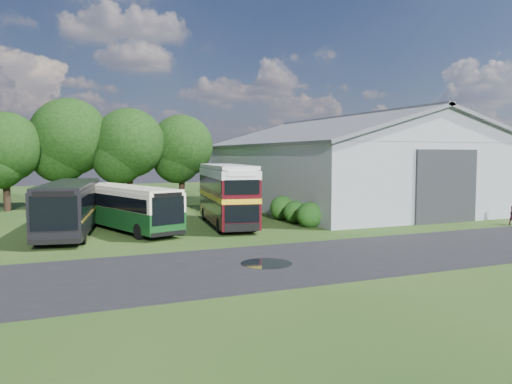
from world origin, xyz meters
name	(u,v)px	position (x,y,z in m)	size (l,w,h in m)	color
ground	(269,249)	(0.00, 0.00, 0.00)	(120.00, 120.00, 0.00)	#1B3812
asphalt_road	(355,256)	(3.00, -3.00, 0.00)	(60.00, 8.00, 0.02)	black
puddle	(266,264)	(-1.50, -3.00, 0.00)	(2.20, 2.20, 0.01)	black
storage_shed	(347,160)	(15.00, 15.98, 4.17)	(18.80, 24.80, 8.15)	gray
tree_left_b	(5,147)	(-13.00, 23.50, 5.25)	(5.78, 5.78, 8.16)	black
tree_mid	(69,137)	(-8.00, 24.80, 6.18)	(6.80, 6.80, 9.60)	black
tree_right_a	(129,143)	(-3.00, 23.80, 5.69)	(6.26, 6.26, 8.83)	black
tree_right_b	(181,146)	(2.00, 24.60, 5.44)	(5.98, 5.98, 8.45)	black
shrub_front	(310,227)	(5.60, 6.00, 0.00)	(1.70, 1.70, 1.70)	#194714
shrub_mid	(295,223)	(5.60, 8.00, 0.00)	(1.60, 1.60, 1.60)	#194714
shrub_back	(282,219)	(5.60, 10.00, 0.00)	(1.80, 1.80, 1.80)	#194714
bus_green_single	(127,207)	(-5.50, 8.93, 1.45)	(5.16, 10.11, 2.72)	black
bus_maroon_double	(227,195)	(0.89, 8.67, 1.99)	(3.76, 9.52, 3.98)	black
bus_dark_single	(70,207)	(-8.76, 8.97, 1.61)	(4.43, 11.23, 3.02)	black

